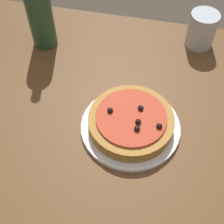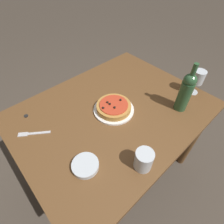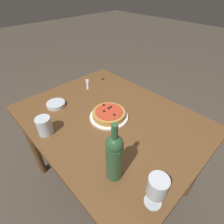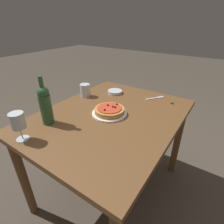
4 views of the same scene
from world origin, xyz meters
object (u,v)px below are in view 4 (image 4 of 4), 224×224
Objects in this scene: pizza at (109,110)px; wine_glass at (18,122)px; dining_table at (110,126)px; water_cup at (85,90)px; fork at (156,98)px; wine_bottle at (45,104)px; side_bowl at (115,92)px; bottle_cap at (172,103)px; dinner_plate at (109,113)px.

wine_glass is at bearing 155.38° from pizza.
water_cup is (0.15, 0.36, 0.16)m from dining_table.
wine_bottle is at bearing -173.48° from fork.
side_bowl is 0.50m from bottle_cap.
wine_glass is 0.20m from wine_bottle.
dining_table is 0.53m from bottle_cap.
dinner_plate is 0.39m from water_cup.
dining_table is 3.76× the size of wine_bottle.
pizza is 1.26× the size of wine_glass.
pizza is 1.94× the size of water_cup.
fork is at bearing -19.75° from dining_table.
dinner_plate is at bearing -152.53° from side_bowl.
wine_glass is at bearing 155.38° from dinner_plate.
water_cup is at bearing 111.97° from bottle_cap.
bottle_cap is at bearing -65.95° from fork.
pizza is 0.53m from bottle_cap.
dining_table is at bearing -151.66° from side_bowl.
wine_glass is 0.87m from side_bowl.
wine_bottle is 2.44× the size of side_bowl.
water_cup reaches higher than bottle_cap.
wine_glass is 1.10× the size of fork.
pizza is at bearing 143.17° from bottle_cap.
dining_table is 7.72× the size of fork.
bottle_cap is (0.42, -0.31, 0.11)m from dining_table.
bottle_cap is at bearing -36.83° from pizza.
dinner_plate is 1.18× the size of pizza.
side_bowl is at bearing 98.14° from bottle_cap.
dining_table is at bearing -40.06° from wine_bottle.
side_bowl is 0.84× the size of fork.
fork is at bearing 78.36° from bottle_cap.
wine_glass is 0.54× the size of wine_bottle.
fork is at bearing -20.35° from dinner_plate.
pizza reaches higher than bottle_cap.
dinner_plate is 0.57m from wine_glass.
water_cup is at bearing 67.26° from dinner_plate.
pizza is 0.40m from side_bowl.
wine_glass is 6.96× the size of bottle_cap.
water_cup is 0.73m from bottle_cap.
wine_bottle is 2.05× the size of fork.
dining_table is at bearing -25.10° from wine_glass.
pizza is 0.67× the size of wine_bottle.
side_bowl reaches higher than bottle_cap.
wine_glass is at bearing -166.96° from fork.
dining_table is 0.11m from dinner_plate.
pizza is at bearing -112.72° from water_cup.
bottle_cap is (-0.03, -0.15, 0.00)m from fork.
dinner_plate is at bearing -112.74° from water_cup.
dining_table is 0.13m from pizza.
wine_glass is 0.68m from water_cup.
wine_glass reaches higher than fork.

